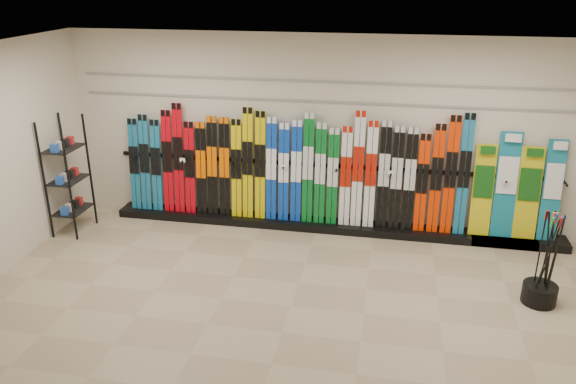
# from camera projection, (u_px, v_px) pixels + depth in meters

# --- Properties ---
(floor) EXTENTS (8.00, 8.00, 0.00)m
(floor) POSITION_uv_depth(u_px,v_px,m) (291.00, 306.00, 6.88)
(floor) COLOR #9E896D
(floor) RESTS_ON ground
(back_wall) EXTENTS (8.00, 0.00, 8.00)m
(back_wall) POSITION_uv_depth(u_px,v_px,m) (321.00, 134.00, 8.61)
(back_wall) COLOR beige
(back_wall) RESTS_ON floor
(ceiling) EXTENTS (8.00, 8.00, 0.00)m
(ceiling) POSITION_uv_depth(u_px,v_px,m) (291.00, 57.00, 5.78)
(ceiling) COLOR silver
(ceiling) RESTS_ON back_wall
(ski_rack_base) EXTENTS (8.00, 0.40, 0.12)m
(ski_rack_base) POSITION_uv_depth(u_px,v_px,m) (331.00, 226.00, 8.90)
(ski_rack_base) COLOR black
(ski_rack_base) RESTS_ON floor
(skis) EXTENTS (5.37, 0.19, 1.83)m
(skis) POSITION_uv_depth(u_px,v_px,m) (292.00, 171.00, 8.71)
(skis) COLOR #16648E
(skis) RESTS_ON ski_rack_base
(snowboards) EXTENTS (1.25, 0.24, 1.57)m
(snowboards) POSITION_uv_depth(u_px,v_px,m) (517.00, 190.00, 8.20)
(snowboards) COLOR gold
(snowboards) RESTS_ON ski_rack_base
(accessory_rack) EXTENTS (0.40, 0.60, 1.82)m
(accessory_rack) POSITION_uv_depth(u_px,v_px,m) (68.00, 176.00, 8.56)
(accessory_rack) COLOR black
(accessory_rack) RESTS_ON floor
(pole_bin) EXTENTS (0.41, 0.41, 0.25)m
(pole_bin) POSITION_uv_depth(u_px,v_px,m) (539.00, 294.00, 6.91)
(pole_bin) COLOR black
(pole_bin) RESTS_ON floor
(ski_poles) EXTENTS (0.23, 0.27, 1.18)m
(ski_poles) POSITION_uv_depth(u_px,v_px,m) (547.00, 259.00, 6.73)
(ski_poles) COLOR black
(ski_poles) RESTS_ON pole_bin
(slatwall_rail_0) EXTENTS (7.60, 0.02, 0.03)m
(slatwall_rail_0) POSITION_uv_depth(u_px,v_px,m) (321.00, 102.00, 8.41)
(slatwall_rail_0) COLOR gray
(slatwall_rail_0) RESTS_ON back_wall
(slatwall_rail_1) EXTENTS (7.60, 0.02, 0.03)m
(slatwall_rail_1) POSITION_uv_depth(u_px,v_px,m) (322.00, 82.00, 8.30)
(slatwall_rail_1) COLOR gray
(slatwall_rail_1) RESTS_ON back_wall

